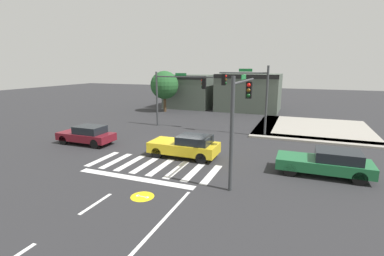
{
  "coord_description": "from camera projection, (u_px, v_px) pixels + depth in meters",
  "views": [
    {
      "loc": [
        7.9,
        -18.37,
        5.78
      ],
      "look_at": [
        1.02,
        -0.78,
        1.62
      ],
      "focal_mm": 26.47,
      "sensor_mm": 36.0,
      "label": 1
    }
  ],
  "objects": [
    {
      "name": "ground_plane",
      "position": [
        183.0,
        146.0,
        20.76
      ],
      "size": [
        120.0,
        120.0,
        0.0
      ],
      "primitive_type": "plane",
      "color": "#2B2B2D"
    },
    {
      "name": "roadside_tree",
      "position": [
        164.0,
        85.0,
        35.79
      ],
      "size": [
        3.54,
        3.54,
        5.17
      ],
      "color": "#4C3823",
      "rests_on": "ground_plane"
    },
    {
      "name": "curb_corner_northeast",
      "position": [
        307.0,
        129.0,
        26.29
      ],
      "size": [
        10.0,
        10.6,
        0.15
      ],
      "color": "#9E998E",
      "rests_on": "ground_plane"
    },
    {
      "name": "car_green",
      "position": [
        327.0,
        162.0,
        15.09
      ],
      "size": [
        4.78,
        1.86,
        1.43
      ],
      "rotation": [
        0.0,
        0.0,
        3.14
      ],
      "color": "#1E6638",
      "rests_on": "ground_plane"
    },
    {
      "name": "traffic_signal_southeast",
      "position": [
        241.0,
        107.0,
        14.31
      ],
      "size": [
        0.32,
        5.17,
        5.35
      ],
      "rotation": [
        0.0,
        0.0,
        1.57
      ],
      "color": "#383A3D",
      "rests_on": "ground_plane"
    },
    {
      "name": "crosswalk_near",
      "position": [
        153.0,
        166.0,
        16.67
      ],
      "size": [
        7.66,
        2.97,
        0.01
      ],
      "color": "silver",
      "rests_on": "ground_plane"
    },
    {
      "name": "traffic_signal_northeast",
      "position": [
        248.0,
        89.0,
        23.41
      ],
      "size": [
        4.11,
        0.32,
        5.81
      ],
      "rotation": [
        0.0,
        0.0,
        3.14
      ],
      "color": "#383A3D",
      "rests_on": "ground_plane"
    },
    {
      "name": "bike_detector_marking",
      "position": [
        142.0,
        197.0,
        12.77
      ],
      "size": [
        1.07,
        1.07,
        0.01
      ],
      "color": "yellow",
      "rests_on": "ground_plane"
    },
    {
      "name": "car_yellow",
      "position": [
        186.0,
        146.0,
        18.16
      ],
      "size": [
        4.42,
        1.94,
        1.47
      ],
      "rotation": [
        0.0,
        0.0,
        3.14
      ],
      "color": "gold",
      "rests_on": "ground_plane"
    },
    {
      "name": "lane_markings",
      "position": [
        53.0,
        255.0,
        8.8
      ],
      "size": [
        6.8,
        24.25,
        0.01
      ],
      "color": "white",
      "rests_on": "ground_plane"
    },
    {
      "name": "storefront_row",
      "position": [
        223.0,
        92.0,
        38.25
      ],
      "size": [
        15.22,
        6.05,
        4.77
      ],
      "color": "#4C564C",
      "rests_on": "ground_plane"
    },
    {
      "name": "car_maroon",
      "position": [
        87.0,
        135.0,
        21.22
      ],
      "size": [
        4.27,
        1.78,
        1.41
      ],
      "rotation": [
        0.0,
        0.0,
        3.14
      ],
      "color": "maroon",
      "rests_on": "ground_plane"
    },
    {
      "name": "traffic_signal_northwest",
      "position": [
        178.0,
        89.0,
        26.43
      ],
      "size": [
        5.77,
        0.32,
        5.24
      ],
      "color": "#383A3D",
      "rests_on": "ground_plane"
    }
  ]
}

